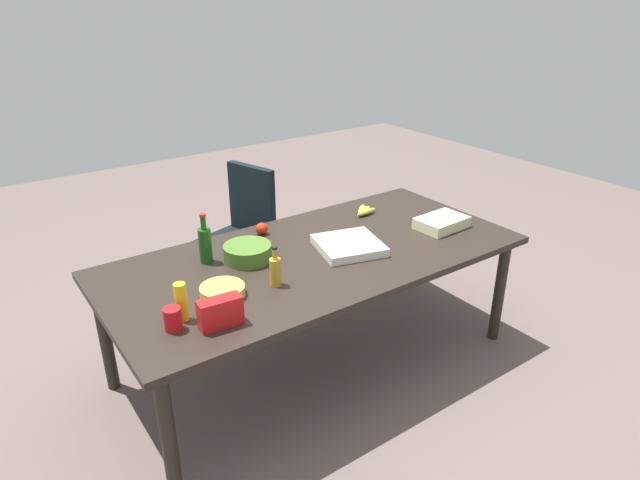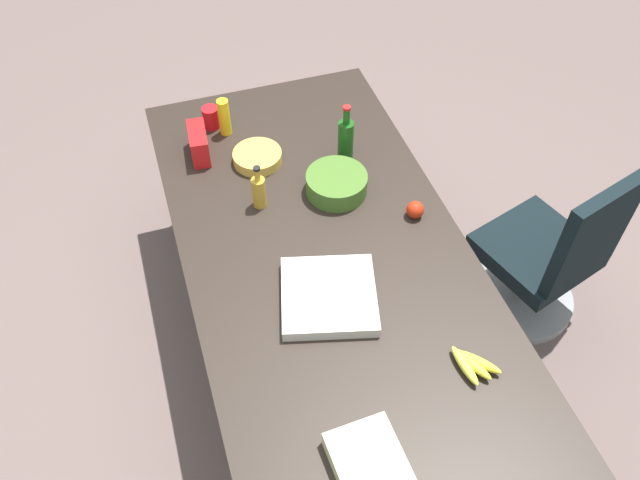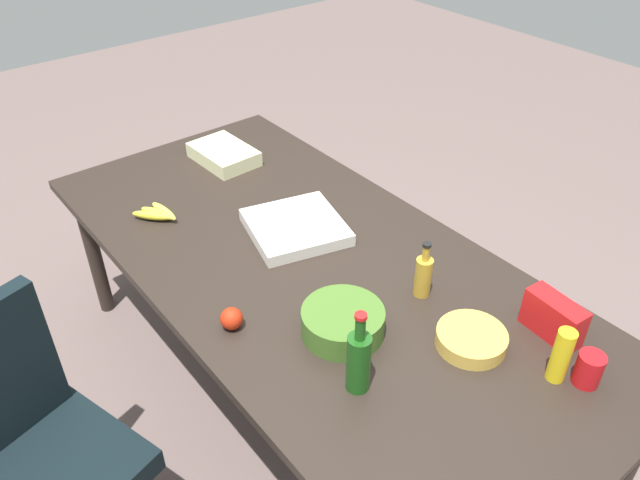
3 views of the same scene
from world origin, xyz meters
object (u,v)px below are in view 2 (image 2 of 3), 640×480
at_px(wine_bottle, 346,139).
at_px(red_solo_cup, 211,118).
at_px(chip_bowl, 257,157).
at_px(banana_bunch, 472,364).
at_px(pizza_box, 329,296).
at_px(mustard_bottle, 224,117).
at_px(conference_table, 329,269).
at_px(sheet_cake, 373,472).
at_px(apple_red, 415,210).
at_px(chip_bag_red, 199,143).
at_px(dressing_bottle, 259,191).
at_px(office_chair, 543,263).
at_px(salad_bowl, 337,184).

bearing_deg(wine_bottle, red_solo_cup, -127.00).
bearing_deg(chip_bowl, red_solo_cup, -154.59).
height_order(banana_bunch, wine_bottle, wine_bottle).
height_order(pizza_box, mustard_bottle, mustard_bottle).
height_order(conference_table, mustard_bottle, mustard_bottle).
distance_m(sheet_cake, pizza_box, 0.70).
height_order(banana_bunch, chip_bowl, chip_bowl).
bearing_deg(pizza_box, mustard_bottle, -156.84).
relative_size(sheet_cake, apple_red, 4.21).
distance_m(chip_bowl, mustard_bottle, 0.27).
distance_m(conference_table, sheet_cake, 0.90).
xyz_separation_m(apple_red, chip_bowl, (-0.55, -0.55, -0.01)).
bearing_deg(chip_bag_red, chip_bowl, 62.57).
bearing_deg(dressing_bottle, wine_bottle, 111.38).
relative_size(office_chair, pizza_box, 2.72).
xyz_separation_m(office_chair, salad_bowl, (-0.40, -0.92, 0.44)).
bearing_deg(salad_bowl, sheet_cake, -13.89).
distance_m(banana_bunch, chip_bag_red, 1.58).
relative_size(office_chair, chip_bowl, 4.33).
xyz_separation_m(chip_bag_red, chip_bowl, (0.13, 0.24, -0.04)).
bearing_deg(conference_table, banana_bunch, 27.04).
height_order(sheet_cake, apple_red, apple_red).
height_order(dressing_bottle, salad_bowl, dressing_bottle).
relative_size(pizza_box, wine_bottle, 1.24).
xyz_separation_m(office_chair, mustard_bottle, (-0.95, -1.30, 0.48)).
height_order(red_solo_cup, salad_bowl, red_solo_cup).
bearing_deg(red_solo_cup, conference_table, 16.00).
distance_m(red_solo_cup, banana_bunch, 1.71).
bearing_deg(salad_bowl, chip_bowl, -136.41).
bearing_deg(pizza_box, banana_bunch, 56.69).
distance_m(conference_table, mustard_bottle, 0.95).
height_order(dressing_bottle, wine_bottle, wine_bottle).
xyz_separation_m(banana_bunch, apple_red, (-0.74, 0.10, 0.01)).
xyz_separation_m(apple_red, mustard_bottle, (-0.79, -0.65, 0.06)).
xyz_separation_m(red_solo_cup, banana_bunch, (1.60, 0.60, -0.03)).
bearing_deg(conference_table, salad_bowl, 156.89).
relative_size(conference_table, dressing_bottle, 11.14).
xyz_separation_m(dressing_bottle, salad_bowl, (0.02, 0.34, -0.04)).
relative_size(red_solo_cup, salad_bowl, 0.40).
distance_m(banana_bunch, chip_bowl, 1.37).
bearing_deg(wine_bottle, conference_table, -25.33).
distance_m(pizza_box, banana_bunch, 0.58).
bearing_deg(chip_bag_red, pizza_box, 17.39).
bearing_deg(sheet_cake, mustard_bottle, -177.76).
height_order(wine_bottle, salad_bowl, wine_bottle).
xyz_separation_m(red_solo_cup, wine_bottle, (0.41, 0.55, 0.06)).
xyz_separation_m(sheet_cake, salad_bowl, (-1.25, 0.31, 0.01)).
bearing_deg(mustard_bottle, chip_bowl, 20.67).
xyz_separation_m(pizza_box, red_solo_cup, (-1.17, -0.21, 0.03)).
relative_size(dressing_bottle, apple_red, 2.88).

